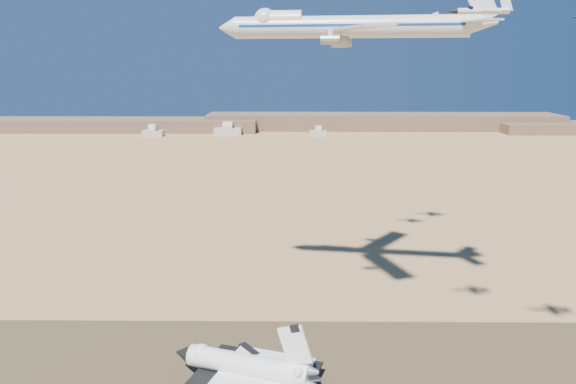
{
  "coord_description": "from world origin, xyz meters",
  "views": [
    {
      "loc": [
        13.02,
        -137.36,
        79.77
      ],
      "look_at": [
        11.57,
        8.0,
        45.83
      ],
      "focal_mm": 35.0,
      "sensor_mm": 36.0,
      "label": 1
    }
  ],
  "objects_px": {
    "chase_jet_e": "(420,20)",
    "chase_jet_d": "(393,29)",
    "carrier_747": "(341,27)",
    "chase_jet_a": "(482,11)",
    "shuttle": "(247,368)"
  },
  "relations": [
    {
      "from": "chase_jet_e",
      "to": "chase_jet_d",
      "type": "bearing_deg",
      "value": -128.93
    },
    {
      "from": "chase_jet_d",
      "to": "carrier_747",
      "type": "bearing_deg",
      "value": -101.23
    },
    {
      "from": "carrier_747",
      "to": "chase_jet_e",
      "type": "relative_size",
      "value": 5.09
    },
    {
      "from": "carrier_747",
      "to": "chase_jet_a",
      "type": "relative_size",
      "value": 5.7
    },
    {
      "from": "chase_jet_e",
      "to": "chase_jet_a",
      "type": "bearing_deg",
      "value": -83.7
    },
    {
      "from": "shuttle",
      "to": "carrier_747",
      "type": "distance_m",
      "value": 100.0
    },
    {
      "from": "shuttle",
      "to": "carrier_747",
      "type": "bearing_deg",
      "value": 79.7
    },
    {
      "from": "carrier_747",
      "to": "chase_jet_d",
      "type": "xyz_separation_m",
      "value": [
        23.6,
        47.04,
        1.91
      ]
    },
    {
      "from": "chase_jet_e",
      "to": "carrier_747",
      "type": "bearing_deg",
      "value": -111.05
    },
    {
      "from": "chase_jet_a",
      "to": "chase_jet_d",
      "type": "xyz_separation_m",
      "value": [
        -4.12,
        89.54,
        0.98
      ]
    },
    {
      "from": "chase_jet_d",
      "to": "chase_jet_e",
      "type": "xyz_separation_m",
      "value": [
        12.19,
        10.28,
        3.76
      ]
    },
    {
      "from": "carrier_747",
      "to": "chase_jet_a",
      "type": "height_order",
      "value": "carrier_747"
    },
    {
      "from": "shuttle",
      "to": "chase_jet_a",
      "type": "relative_size",
      "value": 2.72
    },
    {
      "from": "chase_jet_e",
      "to": "shuttle",
      "type": "bearing_deg",
      "value": -109.63
    },
    {
      "from": "shuttle",
      "to": "chase_jet_e",
      "type": "distance_m",
      "value": 150.84
    }
  ]
}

